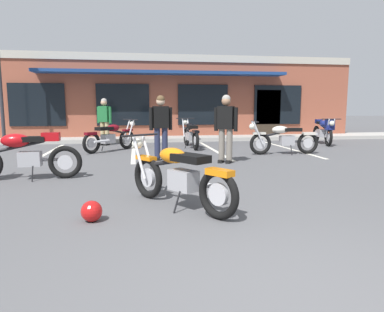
# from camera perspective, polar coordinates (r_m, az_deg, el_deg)

# --- Properties ---
(ground_plane) EXTENTS (80.00, 80.00, 0.00)m
(ground_plane) POSITION_cam_1_polar(r_m,az_deg,el_deg) (6.37, 1.99, -4.68)
(ground_plane) COLOR #515154
(sidewalk_kerb) EXTENTS (22.00, 1.80, 0.14)m
(sidewalk_kerb) POSITION_cam_1_polar(r_m,az_deg,el_deg) (14.71, -4.39, 2.84)
(sidewalk_kerb) COLOR #A8A59E
(sidewalk_kerb) RESTS_ON ground_plane
(brick_storefront_building) EXTENTS (16.81, 7.09, 3.54)m
(brick_storefront_building) POSITION_cam_1_polar(r_m,az_deg,el_deg) (18.17, -5.37, 9.20)
(brick_storefront_building) COLOR brown
(brick_storefront_building) RESTS_ON ground_plane
(painted_stall_lines) EXTENTS (7.76, 4.80, 0.01)m
(painted_stall_lines) POSITION_cam_1_polar(r_m,az_deg,el_deg) (11.15, -2.85, 0.84)
(painted_stall_lines) COLOR silver
(painted_stall_lines) RESTS_ON ground_plane
(motorcycle_foreground_classic) EXTENTS (1.43, 1.82, 0.98)m
(motorcycle_foreground_classic) POSITION_cam_1_polar(r_m,az_deg,el_deg) (4.90, -2.21, -3.03)
(motorcycle_foreground_classic) COLOR black
(motorcycle_foreground_classic) RESTS_ON ground_plane
(motorcycle_red_sportbike) EXTENTS (2.11, 0.66, 0.98)m
(motorcycle_red_sportbike) POSITION_cam_1_polar(r_m,az_deg,el_deg) (7.48, -26.13, 0.50)
(motorcycle_red_sportbike) COLOR black
(motorcycle_red_sportbike) RESTS_ON ground_plane
(motorcycle_black_cruiser) EXTENTS (2.11, 0.66, 0.98)m
(motorcycle_black_cruiser) POSITION_cam_1_polar(r_m,az_deg,el_deg) (10.67, 14.54, 2.74)
(motorcycle_black_cruiser) COLOR black
(motorcycle_black_cruiser) RESTS_ON ground_plane
(motorcycle_silver_naked) EXTENTS (0.78, 2.09, 0.98)m
(motorcycle_silver_naked) POSITION_cam_1_polar(r_m,az_deg,el_deg) (13.82, 20.38, 3.93)
(motorcycle_silver_naked) COLOR black
(motorcycle_silver_naked) RESTS_ON ground_plane
(motorcycle_blue_standard) EXTENTS (0.66, 2.11, 0.98)m
(motorcycle_blue_standard) POSITION_cam_1_polar(r_m,az_deg,el_deg) (11.95, -0.22, 3.55)
(motorcycle_blue_standard) COLOR black
(motorcycle_blue_standard) RESTS_ON ground_plane
(motorcycle_green_cafe_racer) EXTENTS (1.64, 1.66, 0.98)m
(motorcycle_green_cafe_racer) POSITION_cam_1_polar(r_m,az_deg,el_deg) (11.32, -12.97, 3.09)
(motorcycle_green_cafe_racer) COLOR black
(motorcycle_green_cafe_racer) RESTS_ON ground_plane
(person_in_black_shirt) EXTENTS (0.56, 0.41, 1.68)m
(person_in_black_shirt) POSITION_cam_1_polar(r_m,az_deg,el_deg) (13.10, -13.93, 5.85)
(person_in_black_shirt) COLOR black
(person_in_black_shirt) RESTS_ON ground_plane
(person_in_shorts_foreground) EXTENTS (0.57, 0.41, 1.68)m
(person_in_shorts_foreground) POSITION_cam_1_polar(r_m,az_deg,el_deg) (8.77, 5.46, 5.06)
(person_in_shorts_foreground) COLOR black
(person_in_shorts_foreground) RESTS_ON ground_plane
(person_by_back_row) EXTENTS (0.61, 0.31, 1.68)m
(person_by_back_row) POSITION_cam_1_polar(r_m,az_deg,el_deg) (9.17, -5.04, 5.20)
(person_by_back_row) COLOR black
(person_by_back_row) RESTS_ON ground_plane
(helmet_on_pavement) EXTENTS (0.26, 0.26, 0.26)m
(helmet_on_pavement) POSITION_cam_1_polar(r_m,az_deg,el_deg) (4.55, -15.86, -8.54)
(helmet_on_pavement) COLOR #B71414
(helmet_on_pavement) RESTS_ON ground_plane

